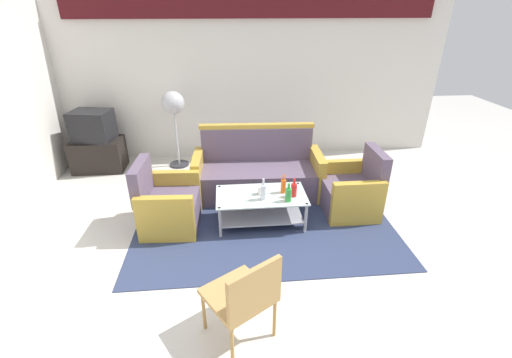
{
  "coord_description": "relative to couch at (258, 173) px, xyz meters",
  "views": [
    {
      "loc": [
        -0.51,
        -3.0,
        2.5
      ],
      "look_at": [
        -0.17,
        0.66,
        0.65
      ],
      "focal_mm": 24.51,
      "sensor_mm": 36.0,
      "label": 1
    }
  ],
  "objects": [
    {
      "name": "bottle_green",
      "position": [
        0.27,
        -0.97,
        0.18
      ],
      "size": [
        0.08,
        0.08,
        0.23
      ],
      "color": "#2D8C38",
      "rests_on": "coffee_table"
    },
    {
      "name": "armchair_left",
      "position": [
        -1.18,
        -0.74,
        -0.03
      ],
      "size": [
        0.74,
        0.79,
        0.85
      ],
      "rotation": [
        0.0,
        0.0,
        -1.63
      ],
      "color": "#5B4C60",
      "rests_on": "rug"
    },
    {
      "name": "pedestal_fan",
      "position": [
        -1.25,
        1.11,
        0.7
      ],
      "size": [
        0.36,
        0.36,
        1.27
      ],
      "color": "#2D2D33",
      "rests_on": "ground"
    },
    {
      "name": "television",
      "position": [
        -2.54,
        1.06,
        0.44
      ],
      "size": [
        0.67,
        0.54,
        0.48
      ],
      "rotation": [
        0.0,
        0.0,
        2.96
      ],
      "color": "black",
      "rests_on": "tv_stand"
    },
    {
      "name": "bottle_orange",
      "position": [
        0.24,
        -0.76,
        0.19
      ],
      "size": [
        0.06,
        0.06,
        0.24
      ],
      "color": "#D85919",
      "rests_on": "coffee_table"
    },
    {
      "name": "ground_plane",
      "position": [
        0.07,
        -1.49,
        -0.32
      ],
      "size": [
        14.0,
        14.0,
        0.0
      ],
      "primitive_type": "plane",
      "color": "beige"
    },
    {
      "name": "bottle_clear",
      "position": [
        -0.02,
        -0.9,
        0.2
      ],
      "size": [
        0.07,
        0.07,
        0.27
      ],
      "color": "silver",
      "rests_on": "coffee_table"
    },
    {
      "name": "wicker_chair",
      "position": [
        -0.34,
        -2.49,
        0.18
      ],
      "size": [
        0.66,
        0.66,
        0.84
      ],
      "rotation": [
        0.0,
        0.0,
        0.57
      ],
      "color": "#AD844C",
      "rests_on": "ground"
    },
    {
      "name": "armchair_right",
      "position": [
        1.19,
        -0.6,
        -0.03
      ],
      "size": [
        0.7,
        0.76,
        0.85
      ],
      "rotation": [
        0.0,
        0.0,
        1.57
      ],
      "color": "#5B4C60",
      "rests_on": "rug"
    },
    {
      "name": "coffee_table",
      "position": [
        -0.03,
        -0.79,
        -0.04
      ],
      "size": [
        1.1,
        0.6,
        0.4
      ],
      "color": "silver",
      "rests_on": "rug"
    },
    {
      "name": "tv_stand",
      "position": [
        -2.54,
        1.06,
        -0.06
      ],
      "size": [
        0.8,
        0.5,
        0.52
      ],
      "primitive_type": "cube",
      "color": "black",
      "rests_on": "ground"
    },
    {
      "name": "rug",
      "position": [
        0.0,
        -0.73,
        -0.31
      ],
      "size": [
        3.19,
        2.26,
        0.01
      ],
      "primitive_type": "cube",
      "color": "#2D3856",
      "rests_on": "ground"
    },
    {
      "name": "couch",
      "position": [
        0.0,
        0.0,
        0.0
      ],
      "size": [
        1.83,
        0.81,
        0.96
      ],
      "rotation": [
        0.0,
        0.0,
        3.1
      ],
      "color": "#5B4C60",
      "rests_on": "rug"
    },
    {
      "name": "bottle_red",
      "position": [
        0.35,
        -0.86,
        0.18
      ],
      "size": [
        0.07,
        0.07,
        0.24
      ],
      "color": "red",
      "rests_on": "coffee_table"
    },
    {
      "name": "cup",
      "position": [
        -0.04,
        -0.77,
        0.14
      ],
      "size": [
        0.08,
        0.08,
        0.1
      ],
      "primitive_type": "cylinder",
      "color": "silver",
      "rests_on": "coffee_table"
    },
    {
      "name": "wall_back",
      "position": [
        0.07,
        1.56,
        1.16
      ],
      "size": [
        6.52,
        0.19,
        2.8
      ],
      "color": "silver",
      "rests_on": "ground"
    }
  ]
}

